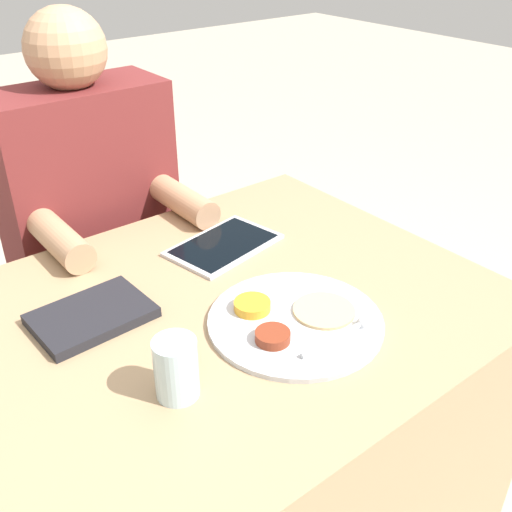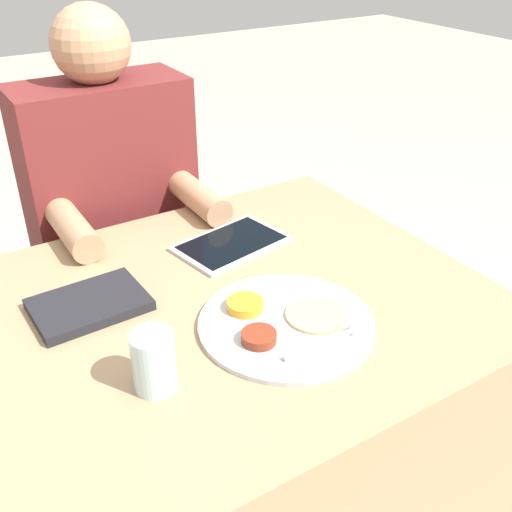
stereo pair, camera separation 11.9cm
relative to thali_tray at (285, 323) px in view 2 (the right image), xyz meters
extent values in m
cube|color=#9E7F5B|center=(-0.11, 0.13, -0.36)|extent=(1.12, 0.83, 0.71)
cylinder|color=#B7BABF|center=(0.00, 0.00, 0.00)|extent=(0.32, 0.32, 0.01)
cylinder|color=gold|center=(-0.04, 0.07, 0.01)|extent=(0.07, 0.07, 0.02)
cylinder|color=maroon|center=(-0.07, -0.02, 0.01)|extent=(0.06, 0.06, 0.02)
cylinder|color=tan|center=(0.06, -0.02, 0.01)|extent=(0.12, 0.12, 0.01)
cylinder|color=#B7BABF|center=(0.01, -0.09, 0.01)|extent=(0.15, 0.01, 0.01)
sphere|color=#B7BABF|center=(0.08, -0.09, 0.01)|extent=(0.02, 0.02, 0.02)
cube|color=silver|center=(-0.29, 0.24, 0.00)|extent=(0.21, 0.15, 0.01)
cube|color=black|center=(-0.29, 0.24, 0.00)|extent=(0.21, 0.16, 0.02)
cube|color=#B7B7BC|center=(0.07, 0.31, 0.00)|extent=(0.27, 0.20, 0.01)
cube|color=black|center=(0.07, 0.31, 0.00)|extent=(0.24, 0.17, 0.00)
cube|color=black|center=(-0.07, 0.71, -0.50)|extent=(0.38, 0.22, 0.44)
cube|color=maroon|center=(-0.07, 0.71, 0.01)|extent=(0.42, 0.20, 0.57)
sphere|color=tan|center=(-0.07, 0.71, 0.38)|extent=(0.19, 0.19, 0.19)
cylinder|color=tan|center=(-0.23, 0.52, 0.03)|extent=(0.07, 0.23, 0.07)
cylinder|color=tan|center=(0.09, 0.52, 0.03)|extent=(0.07, 0.23, 0.07)
cylinder|color=silver|center=(-0.26, -0.02, 0.04)|extent=(0.07, 0.07, 0.10)
camera|label=1|loc=(-0.60, -0.65, 0.66)|focal=42.00mm
camera|label=2|loc=(-0.51, -0.72, 0.66)|focal=42.00mm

